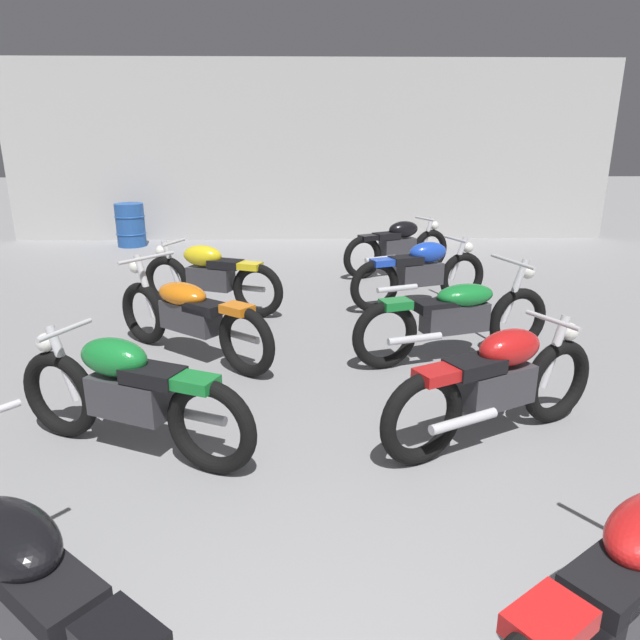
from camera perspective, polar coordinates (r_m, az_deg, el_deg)
back_wall at (r=12.48m, az=-0.92°, el=16.24°), size 12.54×0.24×3.60m
motorcycle_left_row_0 at (r=2.77m, az=-26.92°, el=-22.56°), size 1.75×1.46×0.97m
motorcycle_left_row_1 at (r=4.23m, az=-18.36°, el=-6.86°), size 1.85×0.90×0.88m
motorcycle_left_row_2 at (r=5.87m, az=-12.73°, el=0.48°), size 1.78×1.42×0.97m
motorcycle_left_row_3 at (r=7.40m, az=-10.78°, el=4.26°), size 1.87×0.83×0.88m
motorcycle_right_row_0 at (r=2.86m, az=28.92°, el=-21.47°), size 1.84×1.34×0.97m
motorcycle_right_row_1 at (r=4.36m, az=17.05°, el=-5.95°), size 1.81×0.98×0.88m
motorcycle_right_row_2 at (r=5.85m, az=13.27°, el=0.40°), size 2.11×0.90×0.97m
motorcycle_right_row_3 at (r=7.59m, az=9.91°, el=4.66°), size 1.89×0.80×0.88m
motorcycle_right_row_4 at (r=9.36m, az=7.71°, el=7.26°), size 1.82×0.96×0.88m
oil_drum at (r=12.29m, az=-18.18°, el=8.90°), size 0.59×0.59×0.85m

